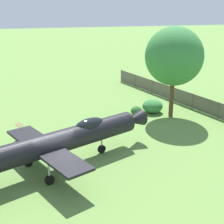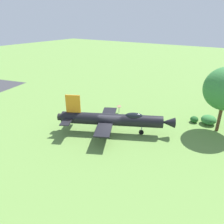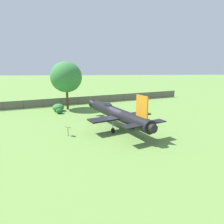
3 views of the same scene
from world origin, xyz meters
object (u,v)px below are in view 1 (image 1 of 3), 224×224
at_px(shade_tree, 174,56).
at_px(display_jet, 60,141).
at_px(shrub_by_tree, 153,106).
at_px(info_plaque, 20,127).
at_px(shrub_near_fence, 136,111).

bearing_deg(shade_tree, display_jet, -53.92).
height_order(display_jet, shrub_by_tree, display_jet).
xyz_separation_m(shrub_by_tree, info_plaque, (3.44, -12.09, 0.23)).
bearing_deg(info_plaque, shade_tree, 98.82).
bearing_deg(shrub_near_fence, display_jet, -41.36).
height_order(shrub_near_fence, info_plaque, info_plaque).
bearing_deg(display_jet, info_plaque, 89.71).
bearing_deg(display_jet, shrub_near_fence, 21.86).
xyz_separation_m(display_jet, shrub_by_tree, (-9.08, 9.28, -1.23)).
height_order(display_jet, shrub_near_fence, display_jet).
distance_m(display_jet, info_plaque, 6.38).
bearing_deg(info_plaque, shrub_near_fence, 105.82).
bearing_deg(shrub_near_fence, shrub_by_tree, 106.20).
bearing_deg(info_plaque, shrub_by_tree, 105.87).
height_order(display_jet, shade_tree, shade_tree).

